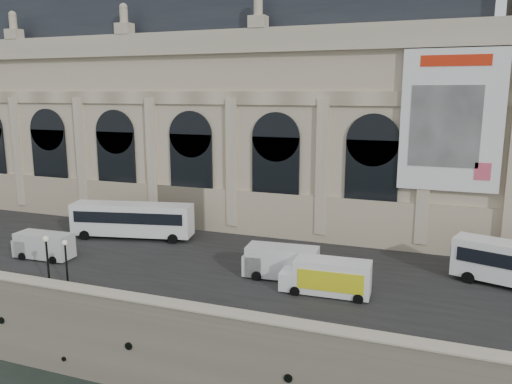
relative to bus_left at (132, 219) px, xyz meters
The scene contains 10 objects.
quay 21.09m from the bus_left, 65.58° to the left, with size 160.00×70.00×6.00m, color gray.
street 9.04m from the bus_left, 15.74° to the right, with size 160.00×24.00×0.06m, color #2D2D2D.
parapet 17.97m from the bus_left, 61.82° to the right, with size 160.00×1.40×1.21m.
museum 18.69m from the bus_left, 80.29° to the left, with size 69.00×18.70×29.10m.
bus_left is the anchor object (origin of this frame).
van_b 9.72m from the bus_left, 116.65° to the right, with size 5.76×2.56×2.52m.
van_c 19.22m from the bus_left, 17.45° to the right, with size 6.43×2.98×2.79m.
box_truck 24.33m from the bus_left, 18.71° to the right, with size 7.09×2.74×2.82m.
lamp_left 14.67m from the bus_left, 82.62° to the right, with size 0.46×0.46×4.48m.
lamp_right 14.40m from the bus_left, 76.90° to the right, with size 0.42×0.42×4.15m.
Camera 1 is at (22.03, -27.96, 21.61)m, focal length 35.00 mm.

